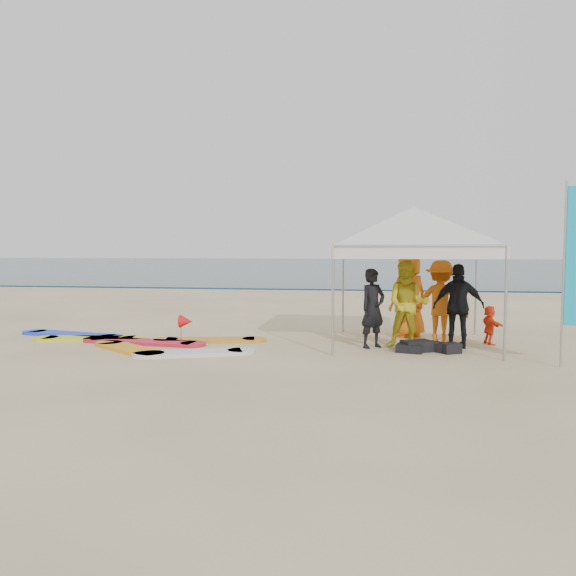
% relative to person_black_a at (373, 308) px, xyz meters
% --- Properties ---
extents(ground, '(120.00, 120.00, 0.00)m').
position_rel_person_black_a_xyz_m(ground, '(-2.70, -2.44, -0.81)').
color(ground, beige).
rests_on(ground, ground).
extents(ocean, '(160.00, 84.00, 0.08)m').
position_rel_person_black_a_xyz_m(ocean, '(-2.70, 57.56, -0.77)').
color(ocean, '#0C2633').
rests_on(ocean, ground).
extents(shoreline_foam, '(160.00, 1.20, 0.01)m').
position_rel_person_black_a_xyz_m(shoreline_foam, '(-2.70, 15.76, -0.81)').
color(shoreline_foam, silver).
rests_on(shoreline_foam, ground).
extents(person_black_a, '(0.70, 0.68, 1.63)m').
position_rel_person_black_a_xyz_m(person_black_a, '(0.00, 0.00, 0.00)').
color(person_black_a, black).
rests_on(person_black_a, ground).
extents(person_yellow, '(0.92, 0.74, 1.80)m').
position_rel_person_black_a_xyz_m(person_yellow, '(0.71, 0.06, 0.08)').
color(person_yellow, gold).
rests_on(person_yellow, ground).
extents(person_orange_a, '(1.29, 0.95, 1.79)m').
position_rel_person_black_a_xyz_m(person_orange_a, '(1.44, 0.89, 0.08)').
color(person_orange_a, orange).
rests_on(person_orange_a, ground).
extents(person_black_b, '(1.01, 0.43, 1.73)m').
position_rel_person_black_a_xyz_m(person_black_b, '(1.73, 0.22, 0.05)').
color(person_black_b, black).
rests_on(person_black_b, ground).
extents(person_orange_b, '(1.13, 1.05, 1.94)m').
position_rel_person_black_a_xyz_m(person_orange_b, '(0.81, 1.58, 0.16)').
color(person_orange_b, orange).
rests_on(person_orange_b, ground).
extents(person_seated, '(0.44, 0.81, 0.83)m').
position_rel_person_black_a_xyz_m(person_seated, '(2.45, 0.78, -0.40)').
color(person_seated, '#F63C15').
rests_on(person_seated, ground).
extents(canopy_tent, '(4.42, 4.42, 3.33)m').
position_rel_person_black_a_xyz_m(canopy_tent, '(0.82, 0.58, 2.09)').
color(canopy_tent, '#A5A5A8').
rests_on(canopy_tent, ground).
extents(marker_pennant, '(0.28, 0.28, 0.64)m').
position_rel_person_black_a_xyz_m(marker_pennant, '(-3.90, -0.27, -0.32)').
color(marker_pennant, '#A5A5A8').
rests_on(marker_pennant, ground).
extents(gear_pile, '(1.28, 0.70, 0.22)m').
position_rel_person_black_a_xyz_m(gear_pile, '(1.02, -0.33, -0.72)').
color(gear_pile, black).
rests_on(gear_pile, ground).
extents(surfboard_spread, '(5.65, 2.83, 0.07)m').
position_rel_person_black_a_xyz_m(surfboard_spread, '(-5.02, -0.32, -0.78)').
color(surfboard_spread, orange).
rests_on(surfboard_spread, ground).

